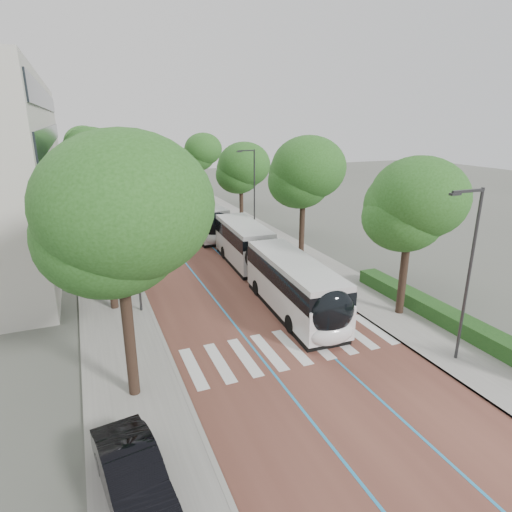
% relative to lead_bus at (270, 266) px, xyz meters
% --- Properties ---
extents(ground, '(160.00, 160.00, 0.00)m').
position_rel_lead_bus_xyz_m(ground, '(-2.33, -8.43, -1.63)').
color(ground, '#51544C').
rests_on(ground, ground).
extents(road, '(11.00, 140.00, 0.02)m').
position_rel_lead_bus_xyz_m(road, '(-2.33, 31.57, -1.62)').
color(road, '#562F26').
rests_on(road, ground).
extents(sidewalk_left, '(4.00, 140.00, 0.12)m').
position_rel_lead_bus_xyz_m(sidewalk_left, '(-9.83, 31.57, -1.57)').
color(sidewalk_left, gray).
rests_on(sidewalk_left, ground).
extents(sidewalk_right, '(4.00, 140.00, 0.12)m').
position_rel_lead_bus_xyz_m(sidewalk_right, '(5.17, 31.57, -1.57)').
color(sidewalk_right, gray).
rests_on(sidewalk_right, ground).
extents(kerb_left, '(0.20, 140.00, 0.14)m').
position_rel_lead_bus_xyz_m(kerb_left, '(-7.93, 31.57, -1.57)').
color(kerb_left, gray).
rests_on(kerb_left, ground).
extents(kerb_right, '(0.20, 140.00, 0.14)m').
position_rel_lead_bus_xyz_m(kerb_right, '(3.27, 31.57, -1.57)').
color(kerb_right, gray).
rests_on(kerb_right, ground).
extents(zebra_crossing, '(10.55, 3.60, 0.01)m').
position_rel_lead_bus_xyz_m(zebra_crossing, '(-2.13, -7.43, -1.60)').
color(zebra_crossing, silver).
rests_on(zebra_crossing, ground).
extents(lane_line_left, '(0.12, 126.00, 0.01)m').
position_rel_lead_bus_xyz_m(lane_line_left, '(-3.93, 31.57, -1.60)').
color(lane_line_left, '#2584BB').
rests_on(lane_line_left, road).
extents(lane_line_right, '(0.12, 126.00, 0.01)m').
position_rel_lead_bus_xyz_m(lane_line_right, '(-0.73, 31.57, -1.60)').
color(lane_line_right, '#2584BB').
rests_on(lane_line_right, road).
extents(hedge, '(1.20, 14.00, 0.80)m').
position_rel_lead_bus_xyz_m(hedge, '(6.77, -8.43, -1.11)').
color(hedge, '#163D15').
rests_on(hedge, sidewalk_right).
extents(streetlight_near, '(1.82, 0.20, 8.00)m').
position_rel_lead_bus_xyz_m(streetlight_near, '(4.28, -11.43, 3.19)').
color(streetlight_near, '#313234').
rests_on(streetlight_near, sidewalk_right).
extents(streetlight_far, '(1.82, 0.20, 8.00)m').
position_rel_lead_bus_xyz_m(streetlight_far, '(4.28, 13.57, 3.19)').
color(streetlight_far, '#313234').
rests_on(streetlight_far, sidewalk_right).
extents(lamp_post_left, '(0.14, 0.14, 8.00)m').
position_rel_lead_bus_xyz_m(lamp_post_left, '(-8.43, -0.43, 2.49)').
color(lamp_post_left, '#313234').
rests_on(lamp_post_left, sidewalk_left).
extents(trees_left, '(6.34, 61.00, 9.98)m').
position_rel_lead_bus_xyz_m(trees_left, '(-9.83, 13.73, 5.25)').
color(trees_left, black).
rests_on(trees_left, ground).
extents(trees_right, '(5.81, 47.21, 9.07)m').
position_rel_lead_bus_xyz_m(trees_right, '(5.37, 13.42, 4.49)').
color(trees_right, black).
rests_on(trees_right, ground).
extents(lead_bus, '(3.53, 18.51, 3.20)m').
position_rel_lead_bus_xyz_m(lead_bus, '(0.00, 0.00, 0.00)').
color(lead_bus, black).
rests_on(lead_bus, ground).
extents(bus_queued_0, '(3.21, 12.52, 3.20)m').
position_rel_lead_bus_xyz_m(bus_queued_0, '(-0.56, 16.00, -0.00)').
color(bus_queued_0, silver).
rests_on(bus_queued_0, ground).
extents(bus_queued_1, '(3.23, 12.52, 3.20)m').
position_rel_lead_bus_xyz_m(bus_queued_1, '(-0.08, 29.29, -0.00)').
color(bus_queued_1, silver).
rests_on(bus_queued_1, ground).
extents(bus_queued_2, '(2.60, 12.41, 3.20)m').
position_rel_lead_bus_xyz_m(bus_queued_2, '(-0.31, 42.44, -0.00)').
color(bus_queued_2, silver).
rests_on(bus_queued_2, ground).
extents(parked_car, '(2.22, 4.78, 1.52)m').
position_rel_lead_bus_xyz_m(parked_car, '(-10.49, -13.61, -0.75)').
color(parked_car, black).
rests_on(parked_car, sidewalk_left).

